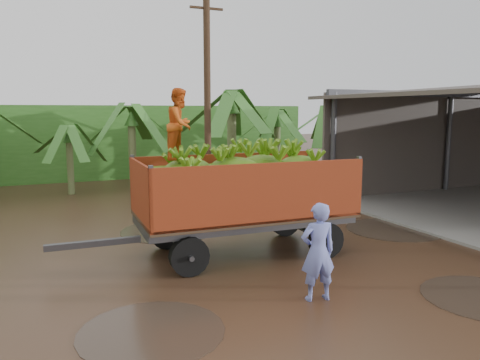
# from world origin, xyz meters

# --- Properties ---
(ground) EXTENTS (100.00, 100.00, 0.00)m
(ground) POSITION_xyz_m (0.00, 0.00, 0.00)
(ground) COLOR black
(ground) RESTS_ON ground
(hedge_north) EXTENTS (22.00, 3.00, 3.60)m
(hedge_north) POSITION_xyz_m (-2.00, 16.00, 1.80)
(hedge_north) COLOR #2D661E
(hedge_north) RESTS_ON ground
(banana_trailer) EXTENTS (6.83, 2.52, 3.83)m
(banana_trailer) POSITION_xyz_m (-0.30, 1.20, 1.48)
(banana_trailer) COLOR #C53E1C
(banana_trailer) RESTS_ON ground
(man_blue) EXTENTS (0.70, 0.51, 1.77)m
(man_blue) POSITION_xyz_m (-0.20, -1.86, 0.88)
(man_blue) COLOR #7480D4
(man_blue) RESTS_ON ground
(utility_pole) EXTENTS (1.20, 0.24, 7.41)m
(utility_pole) POSITION_xyz_m (1.01, 7.30, 3.76)
(utility_pole) COLOR #47301E
(utility_pole) RESTS_ON ground
(banana_plants) EXTENTS (24.24, 20.61, 4.38)m
(banana_plants) POSITION_xyz_m (-5.13, 7.16, 1.91)
(banana_plants) COLOR #2D661E
(banana_plants) RESTS_ON ground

